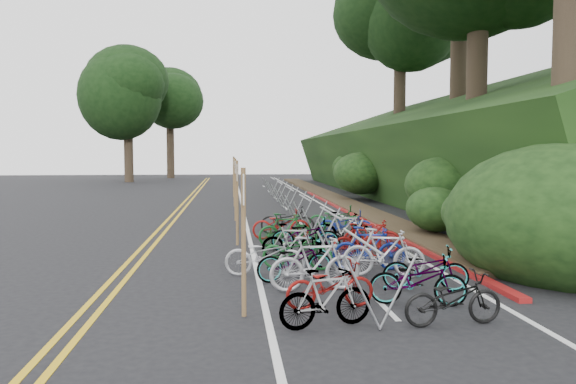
# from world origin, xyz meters

# --- Properties ---
(ground) EXTENTS (120.00, 120.00, 0.00)m
(ground) POSITION_xyz_m (0.00, 0.00, 0.00)
(ground) COLOR black
(ground) RESTS_ON ground
(road_markings) EXTENTS (7.47, 80.00, 0.01)m
(road_markings) POSITION_xyz_m (0.63, 10.10, 0.00)
(road_markings) COLOR gold
(road_markings) RESTS_ON ground
(red_curb) EXTENTS (0.25, 28.00, 0.10)m
(red_curb) POSITION_xyz_m (5.70, 12.00, 0.05)
(red_curb) COLOR maroon
(red_curb) RESTS_ON ground
(embankment) EXTENTS (14.30, 48.14, 9.11)m
(embankment) POSITION_xyz_m (12.96, 19.04, 2.57)
(embankment) COLOR black
(embankment) RESTS_ON ground
(bike_rack_front) EXTENTS (1.16, 2.82, 1.21)m
(bike_rack_front) POSITION_xyz_m (2.67, -1.91, 0.87)
(bike_rack_front) COLOR gray
(bike_rack_front) RESTS_ON ground
(bike_racks_rest) EXTENTS (1.14, 23.00, 1.17)m
(bike_racks_rest) POSITION_xyz_m (3.00, 13.00, 0.85)
(bike_racks_rest) COLOR gray
(bike_racks_rest) RESTS_ON ground
(signpost_near) EXTENTS (0.08, 0.40, 2.48)m
(signpost_near) POSITION_xyz_m (0.62, -2.26, 1.42)
(signpost_near) COLOR brown
(signpost_near) RESTS_ON ground
(signposts_rest) EXTENTS (0.08, 18.40, 2.50)m
(signposts_rest) POSITION_xyz_m (0.60, 14.00, 1.43)
(signposts_rest) COLOR brown
(signposts_rest) RESTS_ON ground
(bike_front) EXTENTS (0.94, 1.87, 0.94)m
(bike_front) POSITION_xyz_m (1.15, 0.74, 0.47)
(bike_front) COLOR #9E9EA3
(bike_front) RESTS_ON ground
(bike_valet) EXTENTS (3.42, 11.97, 1.09)m
(bike_valet) POSITION_xyz_m (2.96, 2.19, 0.48)
(bike_valet) COLOR slate
(bike_valet) RESTS_ON ground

